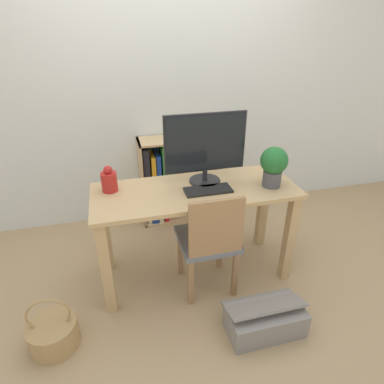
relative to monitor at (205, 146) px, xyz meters
The scene contains 11 objects.
ground_plane 1.03m from the monitor, 133.79° to the right, with size 10.00×10.00×0.00m, color tan.
wall_back 0.98m from the monitor, 95.86° to the left, with size 8.00×0.05×2.60m.
desk 0.45m from the monitor, 133.79° to the right, with size 1.43×0.56×0.75m.
monitor is the anchor object (origin of this frame).
keyboard 0.31m from the monitor, 97.72° to the right, with size 0.33×0.14×0.02m.
vase 0.70m from the monitor, behind, with size 0.11×0.11×0.19m.
potted_plant 0.49m from the monitor, 22.89° to the right, with size 0.19×0.19×0.29m.
chair 0.65m from the monitor, 99.06° to the right, with size 0.40×0.40×0.83m.
bookshelf 0.97m from the monitor, 100.48° to the left, with size 0.79×0.28×0.84m.
basket 1.53m from the monitor, 154.80° to the right, with size 0.30×0.30×0.38m.
storage_box 1.20m from the monitor, 75.82° to the right, with size 0.50×0.29×0.24m.
Camera 1 is at (-0.53, -1.92, 1.77)m, focal length 30.00 mm.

